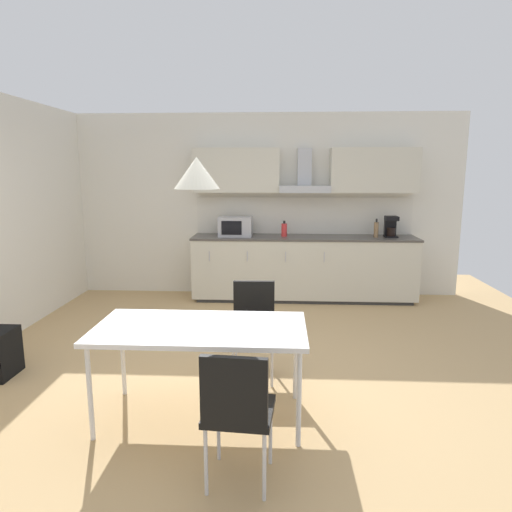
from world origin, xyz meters
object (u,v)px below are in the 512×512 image
object	(u,v)px
coffee_maker	(391,227)
bottle_red	(284,230)
dining_table	(200,332)
chair_far_right	(254,320)
chair_near_right	(237,405)
pendant_lamp	(197,173)
microwave	(235,226)
bottle_brown	(376,229)

from	to	relation	value
coffee_maker	bottle_red	xyz separation A→B (m)	(-1.53, -0.03, -0.05)
bottle_red	dining_table	bearing A→B (deg)	-100.82
chair_far_right	chair_near_right	world-z (taller)	same
pendant_lamp	chair_near_right	bearing A→B (deg)	-65.99
microwave	pendant_lamp	distance (m)	3.47
microwave	bottle_brown	world-z (taller)	microwave
coffee_maker	bottle_red	size ratio (longest dim) A/B	1.32
bottle_red	bottle_brown	bearing A→B (deg)	-1.34
bottle_brown	pendant_lamp	size ratio (longest dim) A/B	0.83
coffee_maker	pendant_lamp	bearing A→B (deg)	-122.57
bottle_red	chair_near_right	bearing A→B (deg)	-94.13
dining_table	bottle_red	bearing A→B (deg)	79.18
dining_table	chair_far_right	bearing A→B (deg)	65.68
microwave	pendant_lamp	world-z (taller)	pendant_lamp
microwave	bottle_brown	size ratio (longest dim) A/B	1.81
chair_far_right	dining_table	bearing A→B (deg)	-114.32
coffee_maker	bottle_brown	distance (m)	0.23
bottle_brown	pendant_lamp	world-z (taller)	pendant_lamp
bottle_brown	pendant_lamp	xyz separation A→B (m)	(-1.96, -3.35, 0.81)
coffee_maker	bottle_red	world-z (taller)	coffee_maker
coffee_maker	dining_table	xyz separation A→B (m)	(-2.18, -3.40, -0.40)
bottle_red	bottle_brown	world-z (taller)	bottle_brown
chair_near_right	pendant_lamp	size ratio (longest dim) A/B	2.72
bottle_brown	chair_far_right	bearing A→B (deg)	-122.00
coffee_maker	chair_far_right	world-z (taller)	coffee_maker
coffee_maker	chair_near_right	bearing A→B (deg)	-113.63
bottle_brown	dining_table	bearing A→B (deg)	-120.32
coffee_maker	dining_table	size ratio (longest dim) A/B	0.19
chair_near_right	pendant_lamp	world-z (taller)	pendant_lamp
microwave	chair_near_right	world-z (taller)	microwave
bottle_brown	chair_far_right	world-z (taller)	bottle_brown
microwave	chair_far_right	bearing A→B (deg)	-80.94
microwave	bottle_red	bearing A→B (deg)	0.02
microwave	bottle_red	size ratio (longest dim) A/B	2.12
chair_near_right	bottle_brown	bearing A→B (deg)	68.65
microwave	dining_table	xyz separation A→B (m)	(0.06, -3.38, -0.39)
coffee_maker	dining_table	world-z (taller)	coffee_maker
coffee_maker	chair_near_right	xyz separation A→B (m)	(-1.83, -4.18, -0.55)
coffee_maker	chair_far_right	size ratio (longest dim) A/B	0.34
dining_table	chair_far_right	world-z (taller)	chair_far_right
coffee_maker	pendant_lamp	xyz separation A→B (m)	(-2.18, -3.40, 0.77)
bottle_red	dining_table	xyz separation A→B (m)	(-0.65, -3.38, -0.34)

